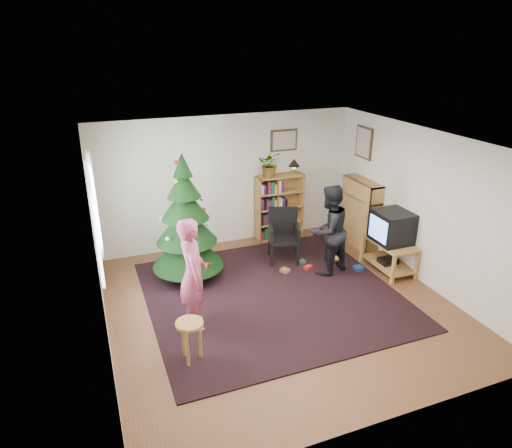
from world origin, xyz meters
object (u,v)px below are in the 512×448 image
object	(u,v)px
crt_tv	(392,227)
person_standing	(193,274)
tv_stand	(389,253)
stool	(190,331)
christmas_tree	(186,228)
picture_right	(364,142)
potted_plant	(270,164)
bookshelf_back	(279,206)
person_by_chair	(329,231)
bookshelf_right	(360,212)
table_lamp	(294,164)
armchair	(282,233)
picture_back	(284,140)

from	to	relation	value
crt_tv	person_standing	distance (m)	3.56
tv_stand	stool	size ratio (longest dim) A/B	1.67
christmas_tree	stool	distance (m)	2.24
picture_right	potted_plant	bearing A→B (deg)	160.39
bookshelf_back	potted_plant	world-z (taller)	potted_plant
picture_right	person_by_chair	distance (m)	2.07
bookshelf_right	bookshelf_back	bearing A→B (deg)	56.40
picture_right	tv_stand	world-z (taller)	picture_right
crt_tv	table_lamp	size ratio (longest dim) A/B	2.02
picture_right	tv_stand	xyz separation A→B (m)	(-0.26, -1.41, -1.62)
armchair	person_standing	bearing A→B (deg)	-125.06
christmas_tree	crt_tv	bearing A→B (deg)	-16.75
bookshelf_back	table_lamp	bearing A→B (deg)	0.00
christmas_tree	armchair	size ratio (longest dim) A/B	2.26
bookshelf_right	table_lamp	world-z (taller)	table_lamp
picture_back	tv_stand	world-z (taller)	picture_back
crt_tv	tv_stand	bearing A→B (deg)	0.00
table_lamp	christmas_tree	bearing A→B (deg)	-157.33
picture_right	armchair	bearing A→B (deg)	-169.59
tv_stand	crt_tv	size ratio (longest dim) A/B	1.57
bookshelf_back	stool	size ratio (longest dim) A/B	2.26
bookshelf_back	tv_stand	distance (m)	2.36
picture_right	table_lamp	distance (m)	1.37
person_by_chair	table_lamp	bearing A→B (deg)	-112.14
person_standing	table_lamp	distance (m)	3.64
stool	bookshelf_right	bearing A→B (deg)	30.11
bookshelf_back	person_by_chair	world-z (taller)	person_by_chair
christmas_tree	armchair	world-z (taller)	christmas_tree
potted_plant	crt_tv	bearing A→B (deg)	-55.01
crt_tv	person_by_chair	distance (m)	1.09
christmas_tree	person_by_chair	world-z (taller)	christmas_tree
bookshelf_right	person_standing	size ratio (longest dim) A/B	0.80
tv_stand	picture_back	bearing A→B (deg)	116.64
christmas_tree	bookshelf_right	bearing A→B (deg)	2.11
bookshelf_back	crt_tv	world-z (taller)	bookshelf_back
bookshelf_back	armchair	distance (m)	1.00
picture_right	table_lamp	xyz separation A→B (m)	(-1.16, 0.59, -0.45)
armchair	picture_right	bearing A→B (deg)	28.60
bookshelf_right	potted_plant	size ratio (longest dim) A/B	2.63
bookshelf_right	armchair	distance (m)	1.68
picture_right	armchair	size ratio (longest dim) A/B	0.63
picture_back	crt_tv	size ratio (longest dim) A/B	0.90
person_by_chair	table_lamp	xyz separation A→B (m)	(0.15, 1.70, 0.71)
crt_tv	person_standing	world-z (taller)	person_standing
potted_plant	table_lamp	size ratio (longest dim) A/B	1.63
bookshelf_right	picture_right	bearing A→B (deg)	-25.11
bookshelf_back	armchair	bearing A→B (deg)	-111.05
picture_right	bookshelf_back	xyz separation A→B (m)	(-1.46, 0.59, -1.29)
bookshelf_back	person_by_chair	xyz separation A→B (m)	(0.15, -1.70, 0.13)
stool	potted_plant	xyz separation A→B (m)	(2.38, 3.14, 1.10)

